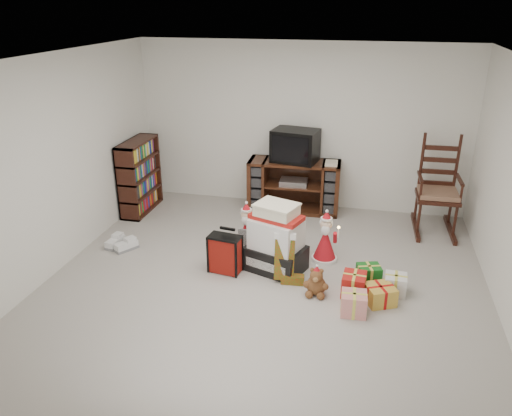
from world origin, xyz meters
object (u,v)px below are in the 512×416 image
at_px(gift_cluster, 369,286).
at_px(bookshelf, 140,177).
at_px(rocking_chair, 437,197).
at_px(gift_pile, 276,242).
at_px(teddy_bear, 316,283).
at_px(tv_stand, 294,186).
at_px(red_suitcase, 225,254).
at_px(crt_television, 295,146).
at_px(mrs_claus_figurine, 247,231).
at_px(santa_figurine, 325,242).
at_px(sneaker_pair, 121,244).

bearing_deg(gift_cluster, bookshelf, 153.95).
bearing_deg(rocking_chair, gift_pile, -141.43).
xyz_separation_m(teddy_bear, gift_cluster, (0.57, 0.09, -0.01)).
bearing_deg(tv_stand, red_suitcase, -105.58).
distance_m(red_suitcase, crt_television, 2.29).
bearing_deg(bookshelf, rocking_chair, 4.23).
xyz_separation_m(gift_pile, mrs_claus_figurine, (-0.48, 0.45, -0.12)).
height_order(red_suitcase, santa_figurine, santa_figurine).
distance_m(rocking_chair, teddy_bear, 2.57).
xyz_separation_m(tv_stand, teddy_bear, (0.63, -2.33, -0.25)).
bearing_deg(gift_cluster, gift_pile, 161.93).
distance_m(gift_cluster, crt_television, 2.70).
bearing_deg(santa_figurine, rocking_chair, 42.66).
relative_size(tv_stand, teddy_bear, 4.33).
relative_size(red_suitcase, santa_figurine, 0.83).
bearing_deg(gift_pile, mrs_claus_figurine, 156.18).
bearing_deg(rocking_chair, red_suitcase, -145.41).
xyz_separation_m(sneaker_pair, crt_television, (2.01, 1.81, 0.97)).
bearing_deg(santa_figurine, tv_stand, 112.94).
xyz_separation_m(rocking_chair, sneaker_pair, (-4.06, -1.58, -0.42)).
distance_m(mrs_claus_figurine, crt_television, 1.68).
xyz_separation_m(teddy_bear, santa_figurine, (0.01, 0.81, 0.11)).
height_order(gift_pile, red_suitcase, gift_pile).
height_order(gift_pile, mrs_claus_figurine, gift_pile).
distance_m(tv_stand, santa_figurine, 1.65).
relative_size(sneaker_pair, gift_cluster, 0.48).
distance_m(tv_stand, gift_pile, 1.89).
bearing_deg(gift_cluster, crt_television, 118.08).
relative_size(tv_stand, crt_television, 1.93).
height_order(rocking_chair, sneaker_pair, rocking_chair).
xyz_separation_m(red_suitcase, sneaker_pair, (-1.52, 0.28, -0.18)).
distance_m(gift_pile, mrs_claus_figurine, 0.66).
height_order(gift_pile, sneaker_pair, gift_pile).
height_order(mrs_claus_figurine, crt_television, crt_television).
bearing_deg(bookshelf, red_suitcase, -40.63).
bearing_deg(rocking_chair, gift_cluster, -114.48).
bearing_deg(sneaker_pair, mrs_claus_figurine, 30.50).
height_order(tv_stand, gift_cluster, tv_stand).
relative_size(rocking_chair, santa_figurine, 2.09).
bearing_deg(mrs_claus_figurine, gift_cluster, -27.03).
distance_m(rocking_chair, sneaker_pair, 4.37).
height_order(gift_cluster, crt_television, crt_television).
height_order(tv_stand, teddy_bear, tv_stand).
xyz_separation_m(tv_stand, mrs_claus_figurine, (-0.38, -1.44, -0.15)).
xyz_separation_m(red_suitcase, mrs_claus_figurine, (0.10, 0.65, 0.01)).
distance_m(gift_pile, teddy_bear, 0.74).
xyz_separation_m(bookshelf, sneaker_pair, (0.28, -1.26, -0.48)).
bearing_deg(mrs_claus_figurine, tv_stand, 75.03).
bearing_deg(sneaker_pair, gift_cluster, 9.91).
height_order(gift_pile, gift_cluster, gift_pile).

